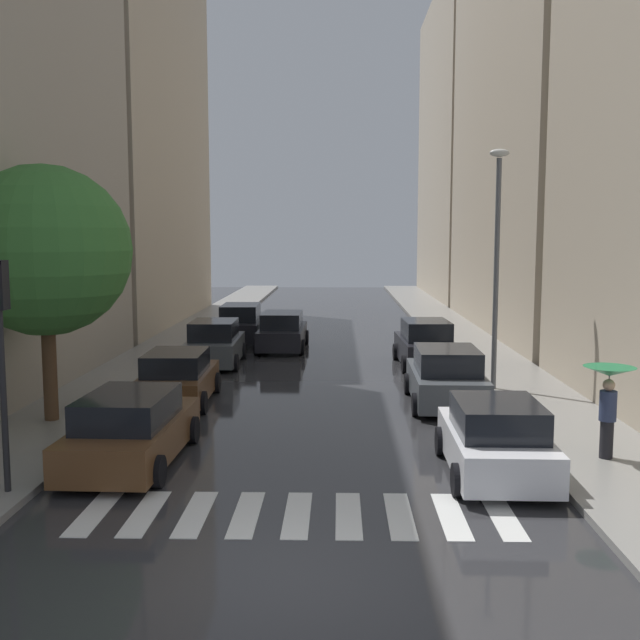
% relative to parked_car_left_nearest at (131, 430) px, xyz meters
% --- Properties ---
extents(ground_plane, '(28.00, 72.00, 0.04)m').
position_rel_parked_car_left_nearest_xyz_m(ground_plane, '(3.73, 18.47, -0.76)').
color(ground_plane, '#2C2C2E').
extents(sidewalk_left, '(3.00, 72.00, 0.15)m').
position_rel_parked_car_left_nearest_xyz_m(sidewalk_left, '(-2.77, 18.47, -0.67)').
color(sidewalk_left, gray).
rests_on(sidewalk_left, ground).
extents(sidewalk_right, '(3.00, 72.00, 0.15)m').
position_rel_parked_car_left_nearest_xyz_m(sidewalk_right, '(10.23, 18.47, -0.67)').
color(sidewalk_right, gray).
rests_on(sidewalk_right, ground).
extents(crosswalk_stripes, '(7.65, 2.20, 0.01)m').
position_rel_parked_car_left_nearest_xyz_m(crosswalk_stripes, '(3.73, -2.88, -0.74)').
color(crosswalk_stripes, silver).
rests_on(crosswalk_stripes, ground).
extents(building_left_mid, '(6.00, 18.78, 21.52)m').
position_rel_parked_car_left_nearest_xyz_m(building_left_mid, '(-7.27, 25.65, 10.02)').
color(building_left_mid, '#B2A38C').
rests_on(building_left_mid, ground).
extents(building_right_mid, '(6.00, 20.64, 22.08)m').
position_rel_parked_car_left_nearest_xyz_m(building_right_mid, '(14.73, 22.53, 10.30)').
color(building_right_mid, '#B2A38C').
rests_on(building_right_mid, ground).
extents(building_right_far, '(6.00, 19.95, 23.22)m').
position_rel_parked_car_left_nearest_xyz_m(building_right_far, '(14.73, 43.71, 10.87)').
color(building_right_far, '#B2A38C').
rests_on(building_right_far, ground).
extents(parked_car_left_nearest, '(2.24, 4.74, 1.57)m').
position_rel_parked_car_left_nearest_xyz_m(parked_car_left_nearest, '(0.00, 0.00, 0.00)').
color(parked_car_left_nearest, brown).
rests_on(parked_car_left_nearest, ground).
extents(parked_car_left_second, '(2.16, 4.25, 1.55)m').
position_rel_parked_car_left_nearest_xyz_m(parked_car_left_second, '(-0.26, 5.75, -0.01)').
color(parked_car_left_second, brown).
rests_on(parked_car_left_second, ground).
extents(parked_car_left_third, '(2.13, 4.20, 1.71)m').
position_rel_parked_car_left_nearest_xyz_m(parked_car_left_third, '(-0.23, 12.16, 0.06)').
color(parked_car_left_third, '#474C51').
rests_on(parked_car_left_third, ground).
extents(parked_car_left_fourth, '(2.15, 4.75, 1.76)m').
position_rel_parked_car_left_nearest_xyz_m(parked_car_left_fourth, '(-0.02, 18.18, 0.08)').
color(parked_car_left_fourth, black).
rests_on(parked_car_left_fourth, ground).
extents(parked_car_right_nearest, '(2.14, 4.04, 1.57)m').
position_rel_parked_car_left_nearest_xyz_m(parked_car_right_nearest, '(7.66, -0.62, -0.00)').
color(parked_car_right_nearest, silver).
rests_on(parked_car_right_nearest, ground).
extents(parked_car_right_second, '(2.22, 4.35, 1.69)m').
position_rel_parked_car_left_nearest_xyz_m(parked_car_right_second, '(7.56, 5.72, 0.05)').
color(parked_car_right_second, '#474C51').
rests_on(parked_car_right_second, ground).
extents(parked_car_right_third, '(2.19, 4.38, 1.75)m').
position_rel_parked_car_left_nearest_xyz_m(parked_car_right_third, '(7.70, 12.11, 0.07)').
color(parked_car_right_third, black).
rests_on(parked_car_right_third, ground).
extents(car_midroad, '(2.12, 4.54, 1.63)m').
position_rel_parked_car_left_nearest_xyz_m(car_midroad, '(2.04, 16.09, 0.02)').
color(car_midroad, black).
rests_on(car_midroad, ground).
extents(pedestrian_foreground, '(1.09, 1.09, 1.98)m').
position_rel_parked_car_left_nearest_xyz_m(pedestrian_foreground, '(10.18, 0.16, 0.89)').
color(pedestrian_foreground, black).
rests_on(pedestrian_foreground, sidewalk_right).
extents(street_tree_left, '(4.33, 4.33, 6.53)m').
position_rel_parked_car_left_nearest_xyz_m(street_tree_left, '(-2.98, 3.16, 3.76)').
color(street_tree_left, '#513823').
rests_on(street_tree_left, sidewalk_left).
extents(lamp_post_right, '(0.60, 0.28, 7.33)m').
position_rel_parked_car_left_nearest_xyz_m(lamp_post_right, '(9.28, 7.41, 3.61)').
color(lamp_post_right, '#595B60').
rests_on(lamp_post_right, sidewalk_right).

